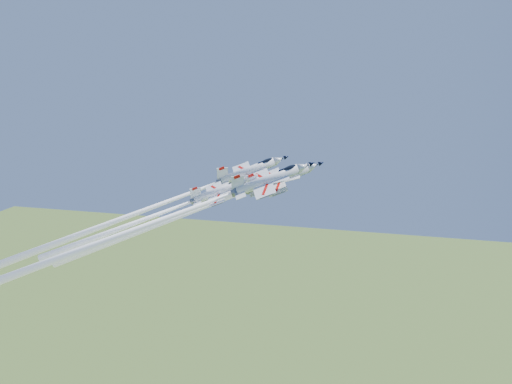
% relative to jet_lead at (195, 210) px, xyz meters
% --- Properties ---
extents(jet_lead, '(42.46, 23.54, 41.92)m').
position_rel_jet_lead_xyz_m(jet_lead, '(0.00, 0.00, 0.00)').
color(jet_lead, white).
extents(jet_left, '(48.10, 26.97, 51.61)m').
position_rel_jet_lead_xyz_m(jet_left, '(-13.52, 4.82, -1.82)').
color(jet_left, white).
extents(jet_right, '(51.48, 28.89, 55.55)m').
position_rel_jet_lead_xyz_m(jet_right, '(-8.09, -6.38, -2.07)').
color(jet_right, white).
extents(jet_slot, '(34.55, 19.08, 33.01)m').
position_rel_jet_lead_xyz_m(jet_slot, '(-8.39, -2.79, -1.06)').
color(jet_slot, white).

